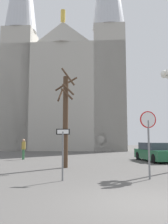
# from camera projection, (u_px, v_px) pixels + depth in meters

# --- Properties ---
(ground_plane) EXTENTS (120.00, 120.00, 0.00)m
(ground_plane) POSITION_uv_depth(u_px,v_px,m) (148.00, 204.00, 6.10)
(ground_plane) COLOR #514F4C
(cathedral) EXTENTS (19.57, 14.37, 39.00)m
(cathedral) POSITION_uv_depth(u_px,v_px,m) (66.00, 76.00, 38.88)
(cathedral) COLOR #ADA89E
(cathedral) RESTS_ON ground
(stop_sign) EXTENTS (0.72, 0.15, 2.84)m
(stop_sign) POSITION_uv_depth(u_px,v_px,m) (148.00, 132.00, 10.13)
(stop_sign) COLOR slate
(stop_sign) RESTS_ON ground
(one_way_arrow_sign) EXTENTS (0.56, 0.09, 2.07)m
(one_way_arrow_sign) POSITION_uv_depth(u_px,v_px,m) (63.00, 148.00, 9.71)
(one_way_arrow_sign) COLOR slate
(one_way_arrow_sign) RESTS_ON ground
(bare_tree) EXTENTS (1.41, 1.32, 5.83)m
(bare_tree) POSITION_uv_depth(u_px,v_px,m) (66.00, 117.00, 14.29)
(bare_tree) COLOR #473323
(bare_tree) RESTS_ON ground
(parked_car_near_green) EXTENTS (2.16, 4.58, 1.39)m
(parked_car_near_green) POSITION_uv_depth(u_px,v_px,m) (155.00, 152.00, 18.17)
(parked_car_near_green) COLOR #1E5B38
(parked_car_near_green) RESTS_ON ground
(pedestrian_walking) EXTENTS (0.32, 0.32, 1.67)m
(pedestrian_walking) POSITION_uv_depth(u_px,v_px,m) (24.00, 147.00, 19.58)
(pedestrian_walking) COLOR #33663F
(pedestrian_walking) RESTS_ON ground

